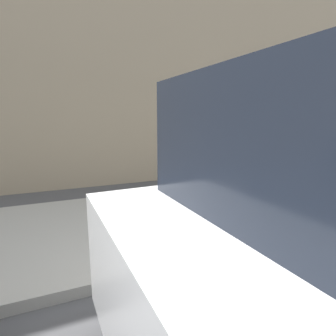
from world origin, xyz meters
The scene contains 4 objects.
ground_plane centered at (0.00, 0.00, 0.00)m, with size 60.00×60.00×0.00m, color #515154.
sidewalk centered at (0.00, 2.20, 0.06)m, with size 24.00×2.80×0.12m.
building_facade centered at (0.00, 5.04, 2.71)m, with size 24.00×0.30×5.41m.
parking_meter centered at (-0.09, 1.26, 1.19)m, with size 0.19×0.14×1.50m.
Camera 1 is at (-1.26, -1.49, 1.64)m, focal length 28.00 mm.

